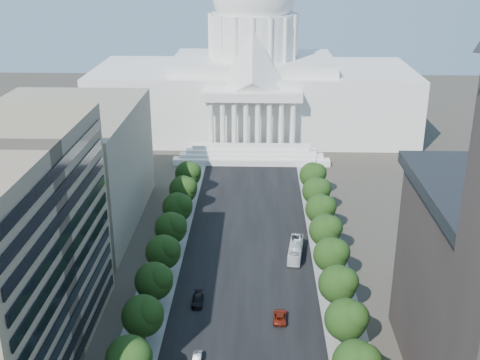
# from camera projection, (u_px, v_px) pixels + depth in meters

# --- Properties ---
(road_asphalt) EXTENTS (30.00, 260.00, 0.01)m
(road_asphalt) POSITION_uv_depth(u_px,v_px,m) (248.00, 241.00, 147.77)
(road_asphalt) COLOR black
(road_asphalt) RESTS_ON ground
(sidewalk_left) EXTENTS (8.00, 260.00, 0.02)m
(sidewalk_left) POSITION_uv_depth(u_px,v_px,m) (171.00, 240.00, 148.33)
(sidewalk_left) COLOR gray
(sidewalk_left) RESTS_ON ground
(sidewalk_right) EXTENTS (8.00, 260.00, 0.02)m
(sidewalk_right) POSITION_uv_depth(u_px,v_px,m) (325.00, 242.00, 147.21)
(sidewalk_right) COLOR gray
(sidewalk_right) RESTS_ON ground
(capitol) EXTENTS (120.00, 56.00, 73.00)m
(capitol) POSITION_uv_depth(u_px,v_px,m) (253.00, 81.00, 229.02)
(capitol) COLOR white
(capitol) RESTS_ON ground
(office_block_left_far) EXTENTS (38.00, 52.00, 30.00)m
(office_block_left_far) POSITION_uv_depth(u_px,v_px,m) (61.00, 168.00, 153.09)
(office_block_left_far) COLOR gray
(office_block_left_far) RESTS_ON ground
(tree_l_c) EXTENTS (7.79, 7.60, 9.97)m
(tree_l_c) POSITION_uv_depth(u_px,v_px,m) (131.00, 358.00, 95.44)
(tree_l_c) COLOR #33261C
(tree_l_c) RESTS_ON ground
(tree_l_d) EXTENTS (7.79, 7.60, 9.97)m
(tree_l_d) POSITION_uv_depth(u_px,v_px,m) (144.00, 315.00, 106.62)
(tree_l_d) COLOR #33261C
(tree_l_d) RESTS_ON ground
(tree_l_e) EXTENTS (7.79, 7.60, 9.97)m
(tree_l_e) POSITION_uv_depth(u_px,v_px,m) (155.00, 280.00, 117.81)
(tree_l_e) COLOR #33261C
(tree_l_e) RESTS_ON ground
(tree_l_f) EXTENTS (7.79, 7.60, 9.97)m
(tree_l_f) POSITION_uv_depth(u_px,v_px,m) (164.00, 251.00, 129.00)
(tree_l_f) COLOR #33261C
(tree_l_f) RESTS_ON ground
(tree_l_g) EXTENTS (7.79, 7.60, 9.97)m
(tree_l_g) POSITION_uv_depth(u_px,v_px,m) (172.00, 227.00, 140.19)
(tree_l_g) COLOR #33261C
(tree_l_g) RESTS_ON ground
(tree_l_h) EXTENTS (7.79, 7.60, 9.97)m
(tree_l_h) POSITION_uv_depth(u_px,v_px,m) (179.00, 207.00, 151.37)
(tree_l_h) COLOR #33261C
(tree_l_h) RESTS_ON ground
(tree_l_i) EXTENTS (7.79, 7.60, 9.97)m
(tree_l_i) POSITION_uv_depth(u_px,v_px,m) (184.00, 189.00, 162.56)
(tree_l_i) COLOR #33261C
(tree_l_i) RESTS_ON ground
(tree_l_j) EXTENTS (7.79, 7.60, 9.97)m
(tree_l_j) POSITION_uv_depth(u_px,v_px,m) (189.00, 173.00, 173.75)
(tree_l_j) COLOR #33261C
(tree_l_j) RESTS_ON ground
(tree_r_d) EXTENTS (7.79, 7.60, 9.97)m
(tree_r_d) POSITION_uv_depth(u_px,v_px,m) (348.00, 319.00, 105.57)
(tree_r_d) COLOR #33261C
(tree_r_d) RESTS_ON ground
(tree_r_e) EXTENTS (7.79, 7.60, 9.97)m
(tree_r_e) POSITION_uv_depth(u_px,v_px,m) (339.00, 283.00, 116.76)
(tree_r_e) COLOR #33261C
(tree_r_e) RESTS_ON ground
(tree_r_f) EXTENTS (7.79, 7.60, 9.97)m
(tree_r_f) POSITION_uv_depth(u_px,v_px,m) (333.00, 254.00, 127.95)
(tree_r_f) COLOR #33261C
(tree_r_f) RESTS_ON ground
(tree_r_g) EXTENTS (7.79, 7.60, 9.97)m
(tree_r_g) POSITION_uv_depth(u_px,v_px,m) (327.00, 229.00, 139.13)
(tree_r_g) COLOR #33261C
(tree_r_g) RESTS_ON ground
(tree_r_h) EXTENTS (7.79, 7.60, 9.97)m
(tree_r_h) POSITION_uv_depth(u_px,v_px,m) (322.00, 208.00, 150.32)
(tree_r_h) COLOR #33261C
(tree_r_h) RESTS_ON ground
(tree_r_i) EXTENTS (7.79, 7.60, 9.97)m
(tree_r_i) POSITION_uv_depth(u_px,v_px,m) (318.00, 190.00, 161.51)
(tree_r_i) COLOR #33261C
(tree_r_i) RESTS_ON ground
(tree_r_j) EXTENTS (7.79, 7.60, 9.97)m
(tree_r_j) POSITION_uv_depth(u_px,v_px,m) (314.00, 175.00, 172.69)
(tree_r_j) COLOR #33261C
(tree_r_j) RESTS_ON ground
(streetlight_c) EXTENTS (2.61, 0.44, 9.00)m
(streetlight_c) POSITION_uv_depth(u_px,v_px,m) (347.00, 286.00, 117.12)
(streetlight_c) COLOR gray
(streetlight_c) RESTS_ON ground
(streetlight_d) EXTENTS (2.61, 0.44, 9.00)m
(streetlight_d) POSITION_uv_depth(u_px,v_px,m) (333.00, 230.00, 140.43)
(streetlight_d) COLOR gray
(streetlight_d) RESTS_ON ground
(streetlight_e) EXTENTS (2.61, 0.44, 9.00)m
(streetlight_e) POSITION_uv_depth(u_px,v_px,m) (322.00, 190.00, 163.73)
(streetlight_e) COLOR gray
(streetlight_e) RESTS_ON ground
(streetlight_f) EXTENTS (2.61, 0.44, 9.00)m
(streetlight_f) POSITION_uv_depth(u_px,v_px,m) (315.00, 159.00, 187.04)
(streetlight_f) COLOR gray
(streetlight_f) RESTS_ON ground
(car_silver) EXTENTS (1.45, 4.15, 1.37)m
(car_silver) POSITION_uv_depth(u_px,v_px,m) (197.00, 359.00, 104.37)
(car_silver) COLOR #B3B5BC
(car_silver) RESTS_ON ground
(car_red) EXTENTS (2.92, 5.71, 1.54)m
(car_red) POSITION_uv_depth(u_px,v_px,m) (280.00, 317.00, 116.07)
(car_red) COLOR maroon
(car_red) RESTS_ON ground
(car_dark_b) EXTENTS (2.32, 5.53, 1.59)m
(car_dark_b) POSITION_uv_depth(u_px,v_px,m) (198.00, 300.00, 121.50)
(car_dark_b) COLOR black
(car_dark_b) RESTS_ON ground
(city_bus) EXTENTS (4.39, 12.43, 3.39)m
(city_bus) POSITION_uv_depth(u_px,v_px,m) (295.00, 250.00, 139.87)
(city_bus) COLOR white
(city_bus) RESTS_ON ground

